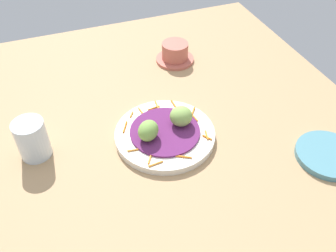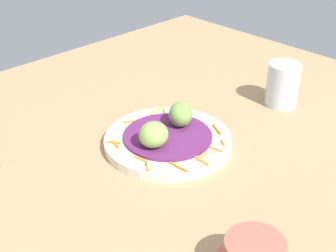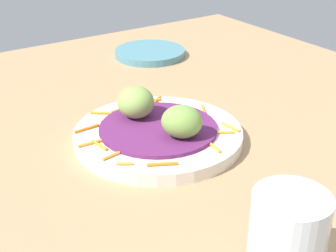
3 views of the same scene
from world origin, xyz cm
name	(u,v)px [view 1 (image 1 of 3)]	position (x,y,z in cm)	size (l,w,h in cm)	color
table_surface	(144,136)	(0.00, 0.00, 1.00)	(110.00, 110.00, 2.00)	tan
main_plate	(165,135)	(2.95, 4.23, 2.85)	(23.11, 23.11, 1.70)	silver
cabbage_bed	(165,131)	(2.95, 4.23, 3.96)	(16.15, 16.15, 0.52)	#60235B
carrot_garnish	(164,127)	(1.66, 4.54, 3.90)	(20.91, 19.72, 0.40)	orange
guac_scoop_left	(148,131)	(3.87, -0.07, 6.42)	(4.37, 5.36, 4.39)	#759E47
guac_scoop_center	(181,116)	(2.03, 8.53, 6.49)	(5.26, 5.10, 4.52)	#84A851
side_plate_small	(328,155)	(21.26, 35.66, 2.69)	(14.17, 14.17, 1.38)	teal
terracotta_bowl	(175,53)	(-26.44, 18.15, 4.52)	(11.14, 11.14, 5.70)	#B75B4C
water_glass	(32,139)	(-2.19, -24.17, 6.55)	(6.74, 6.74, 9.09)	silver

